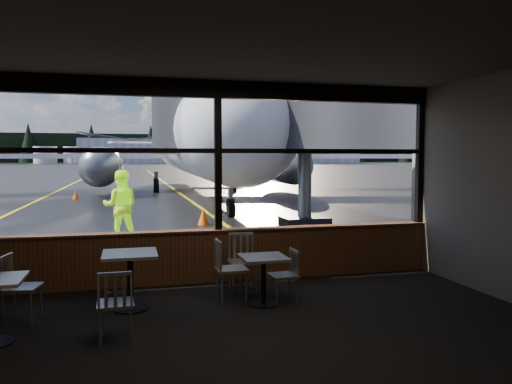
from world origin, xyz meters
name	(u,v)px	position (x,y,z in m)	size (l,w,h in m)	color
ground_plane	(134,166)	(0.00, 120.00, 0.00)	(520.00, 520.00, 0.00)	black
carpet_floor	(263,342)	(0.00, -3.00, 0.01)	(8.00, 6.00, 0.01)	black
ceiling	(263,41)	(0.00, -3.00, 3.50)	(8.00, 6.00, 0.04)	#38332D
wall_back	(400,234)	(0.00, -6.00, 1.75)	(8.00, 0.04, 3.50)	#4E483E
window_sill	(218,256)	(0.00, 0.00, 0.45)	(8.00, 0.28, 0.90)	#572F1A
window_header	(218,90)	(0.00, 0.00, 3.35)	(8.00, 0.18, 0.30)	black
mullion_centre	(218,157)	(0.00, 0.00, 2.20)	(0.12, 0.12, 2.60)	black
mullion_right	(420,157)	(3.95, 0.00, 2.20)	(0.12, 0.12, 2.60)	black
window_transom	(218,151)	(0.00, 0.00, 2.30)	(8.00, 0.10, 0.08)	black
airliner	(196,97)	(2.59, 22.17, 5.88)	(32.07, 38.48, 11.76)	white
jet_bridge	(305,153)	(3.60, 5.50, 2.31)	(8.68, 10.60, 4.63)	#272729
cafe_table_near	(263,281)	(0.40, -1.55, 0.37)	(0.66, 0.66, 0.73)	#9A948D
cafe_table_mid	(130,281)	(-1.51, -1.32, 0.42)	(0.76, 0.76, 0.83)	#A19D94
chair_near_e	(283,276)	(0.72, -1.51, 0.41)	(0.44, 0.44, 0.81)	#B3AFA2
chair_near_w	(232,270)	(-0.02, -1.23, 0.48)	(0.52, 0.52, 0.96)	beige
chair_near_n	(243,263)	(0.27, -0.74, 0.47)	(0.52, 0.52, 0.95)	#BBB5A9
chair_mid_s	(116,305)	(-1.69, -2.52, 0.44)	(0.48, 0.48, 0.89)	#ACA79B
chair_mid_w	(22,288)	(-2.90, -1.51, 0.46)	(0.50, 0.50, 0.92)	#ABA69A
ground_crew	(121,206)	(-1.72, 4.77, 0.93)	(0.90, 0.70, 1.86)	#BFF219
cone_nose	(203,217)	(0.83, 7.46, 0.26)	(0.38, 0.38, 0.52)	#FF6108
cone_wing	(76,195)	(-4.20, 18.96, 0.23)	(0.33, 0.33, 0.46)	#FF4308
hangar_mid	(132,150)	(0.00, 185.00, 5.00)	(38.00, 15.00, 10.00)	silver
hangar_right	(290,147)	(60.00, 178.00, 6.00)	(50.00, 20.00, 12.00)	silver
fuel_tank_a	(45,155)	(-30.00, 182.00, 3.00)	(8.00, 8.00, 6.00)	silver
fuel_tank_b	(75,155)	(-20.00, 182.00, 3.00)	(8.00, 8.00, 6.00)	silver
fuel_tank_c	(104,155)	(-10.00, 182.00, 3.00)	(8.00, 8.00, 6.00)	silver
treeline	(132,148)	(0.00, 210.00, 6.00)	(360.00, 3.00, 12.00)	black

